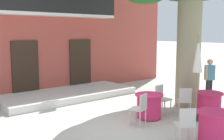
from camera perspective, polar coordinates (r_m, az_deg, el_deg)
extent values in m
plane|color=beige|center=(8.02, 0.70, -11.38)|extent=(120.00, 120.00, 0.00)
cube|color=#B24C42|center=(14.03, -15.82, 12.03)|extent=(13.00, 4.00, 7.50)
cube|color=#332319|center=(11.71, -17.30, 0.13)|extent=(1.10, 0.08, 2.30)
cube|color=#332319|center=(12.88, -6.49, 1.09)|extent=(1.10, 0.08, 2.30)
cube|color=silver|center=(11.91, -11.26, 11.01)|extent=(5.60, 0.65, 0.12)
cube|color=black|center=(11.69, -10.64, 13.60)|extent=(5.60, 0.06, 0.90)
cylinder|color=slate|center=(11.46, -16.56, 11.86)|extent=(0.25, 0.25, 0.23)
ellipsoid|color=#4C8E38|center=(11.48, -16.62, 13.38)|extent=(0.32, 0.32, 0.38)
cylinder|color=#47423D|center=(11.95, -11.35, 11.95)|extent=(0.31, 0.31, 0.28)
ellipsoid|color=#4C8E38|center=(11.97, -11.38, 13.36)|extent=(0.40, 0.40, 0.31)
cylinder|color=#995638|center=(12.52, -6.58, 11.80)|extent=(0.24, 0.24, 0.26)
ellipsoid|color=#38843D|center=(12.54, -6.60, 13.16)|extent=(0.31, 0.31, 0.34)
cylinder|color=#995638|center=(13.17, -2.26, 11.67)|extent=(0.26, 0.26, 0.27)
ellipsoid|color=#38843D|center=(13.20, -2.26, 13.31)|extent=(0.33, 0.33, 0.49)
cube|color=silver|center=(11.48, -9.02, -4.96)|extent=(5.47, 2.21, 0.25)
cylinder|color=gray|center=(10.18, 15.36, 3.40)|extent=(0.83, 0.83, 3.81)
cylinder|color=#E52D66|center=(9.33, 19.16, -6.71)|extent=(0.74, 0.74, 0.68)
cylinder|color=#E52D66|center=(9.25, 19.26, -4.48)|extent=(0.86, 0.86, 0.04)
cylinder|color=#2D2823|center=(9.42, 19.07, -8.80)|extent=(0.44, 0.44, 0.03)
cylinder|color=silver|center=(9.38, 13.36, -7.33)|extent=(0.04, 0.04, 0.45)
cylinder|color=silver|center=(9.42, 15.43, -7.33)|extent=(0.04, 0.04, 0.45)
cylinder|color=silver|center=(9.05, 13.60, -7.88)|extent=(0.04, 0.04, 0.45)
cylinder|color=silver|center=(9.10, 15.75, -7.88)|extent=(0.04, 0.04, 0.45)
cube|color=silver|center=(9.17, 14.59, -6.12)|extent=(0.57, 0.57, 0.04)
cube|color=silver|center=(8.95, 14.79, -4.97)|extent=(0.29, 0.30, 0.42)
cylinder|color=#E52D66|center=(8.68, 7.57, -7.41)|extent=(0.74, 0.74, 0.68)
cylinder|color=#E52D66|center=(8.59, 7.62, -5.03)|extent=(0.86, 0.86, 0.04)
cylinder|color=#2D2823|center=(8.78, 7.53, -9.65)|extent=(0.44, 0.44, 0.03)
cylinder|color=silver|center=(9.34, 11.92, -7.34)|extent=(0.04, 0.04, 0.45)
cylinder|color=silver|center=(9.07, 10.71, -7.77)|extent=(0.04, 0.04, 0.45)
cylinder|color=silver|center=(9.53, 10.22, -7.00)|extent=(0.04, 0.04, 0.45)
cylinder|color=silver|center=(9.26, 8.98, -7.40)|extent=(0.04, 0.04, 0.45)
cube|color=silver|center=(9.24, 10.49, -5.91)|extent=(0.43, 0.43, 0.04)
cube|color=silver|center=(9.29, 9.62, -4.36)|extent=(0.38, 0.07, 0.42)
cylinder|color=silver|center=(8.01, 3.56, -9.74)|extent=(0.04, 0.04, 0.45)
cylinder|color=silver|center=(8.29, 4.73, -9.13)|extent=(0.04, 0.04, 0.45)
cylinder|color=silver|center=(7.86, 5.75, -10.11)|extent=(0.04, 0.04, 0.45)
cylinder|color=silver|center=(8.15, 6.87, -9.48)|extent=(0.04, 0.04, 0.45)
cube|color=silver|center=(8.00, 5.25, -7.93)|extent=(0.50, 0.50, 0.04)
cube|color=silver|center=(7.87, 6.44, -6.50)|extent=(0.37, 0.16, 0.42)
cylinder|color=#E52D66|center=(7.23, 20.20, -10.94)|extent=(0.74, 0.74, 0.68)
cylinder|color=#E52D66|center=(7.13, 20.34, -8.11)|extent=(0.86, 0.86, 0.04)
cylinder|color=silver|center=(7.07, 12.69, -12.32)|extent=(0.04, 0.04, 0.45)
cylinder|color=silver|center=(7.19, 15.30, -12.07)|extent=(0.04, 0.04, 0.45)
cylinder|color=silver|center=(6.77, 13.69, -13.27)|extent=(0.04, 0.04, 0.45)
cylinder|color=silver|center=(6.89, 16.40, -12.98)|extent=(0.04, 0.04, 0.45)
cube|color=silver|center=(6.90, 14.59, -10.74)|extent=(0.55, 0.55, 0.04)
cube|color=silver|center=(6.67, 15.23, -9.33)|extent=(0.34, 0.23, 0.42)
cylinder|color=#997A56|center=(8.68, 17.01, -1.58)|extent=(0.06, 0.06, 2.55)
cylinder|color=#333333|center=(8.95, 16.70, -9.40)|extent=(0.44, 0.44, 0.08)
cone|color=white|center=(8.59, 17.20, 3.20)|extent=(0.28, 0.28, 1.10)
cylinder|color=#232328|center=(10.99, 18.93, -4.21)|extent=(0.14, 0.14, 0.87)
cylinder|color=#232328|center=(11.14, 19.43, -4.07)|extent=(0.14, 0.14, 0.87)
cube|color=teal|center=(10.94, 19.35, -0.47)|extent=(0.40, 0.39, 0.56)
sphere|color=tan|center=(10.90, 19.44, 1.61)|extent=(0.22, 0.22, 0.22)
cylinder|color=tan|center=(10.76, 18.73, -0.58)|extent=(0.09, 0.09, 0.52)
cylinder|color=tan|center=(11.13, 19.95, -0.37)|extent=(0.09, 0.09, 0.52)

